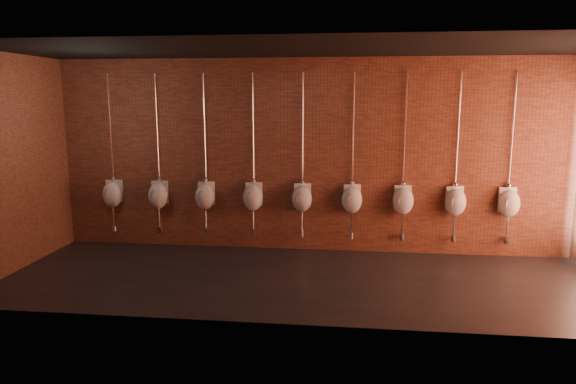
# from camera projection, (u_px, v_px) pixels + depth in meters

# --- Properties ---
(ground) EXTENTS (8.50, 8.50, 0.00)m
(ground) POSITION_uv_depth(u_px,v_px,m) (300.00, 279.00, 7.33)
(ground) COLOR black
(ground) RESTS_ON ground
(room_shell) EXTENTS (8.54, 3.04, 3.22)m
(room_shell) POSITION_uv_depth(u_px,v_px,m) (300.00, 138.00, 6.97)
(room_shell) COLOR black
(room_shell) RESTS_ON ground
(urinal_0) EXTENTS (0.39, 0.36, 2.71)m
(urinal_0) POSITION_uv_depth(u_px,v_px,m) (112.00, 194.00, 8.90)
(urinal_0) COLOR white
(urinal_0) RESTS_ON ground
(urinal_1) EXTENTS (0.39, 0.36, 2.71)m
(urinal_1) POSITION_uv_depth(u_px,v_px,m) (158.00, 195.00, 8.81)
(urinal_1) COLOR white
(urinal_1) RESTS_ON ground
(urinal_2) EXTENTS (0.39, 0.36, 2.71)m
(urinal_2) POSITION_uv_depth(u_px,v_px,m) (205.00, 196.00, 8.72)
(urinal_2) COLOR white
(urinal_2) RESTS_ON ground
(urinal_3) EXTENTS (0.39, 0.36, 2.71)m
(urinal_3) POSITION_uv_depth(u_px,v_px,m) (253.00, 197.00, 8.62)
(urinal_3) COLOR white
(urinal_3) RESTS_ON ground
(urinal_4) EXTENTS (0.39, 0.36, 2.71)m
(urinal_4) POSITION_uv_depth(u_px,v_px,m) (302.00, 198.00, 8.53)
(urinal_4) COLOR white
(urinal_4) RESTS_ON ground
(urinal_5) EXTENTS (0.39, 0.36, 2.71)m
(urinal_5) POSITION_uv_depth(u_px,v_px,m) (352.00, 199.00, 8.43)
(urinal_5) COLOR white
(urinal_5) RESTS_ON ground
(urinal_6) EXTENTS (0.39, 0.36, 2.71)m
(urinal_6) POSITION_uv_depth(u_px,v_px,m) (403.00, 200.00, 8.34)
(urinal_6) COLOR white
(urinal_6) RESTS_ON ground
(urinal_7) EXTENTS (0.39, 0.36, 2.71)m
(urinal_7) POSITION_uv_depth(u_px,v_px,m) (455.00, 201.00, 8.25)
(urinal_7) COLOR white
(urinal_7) RESTS_ON ground
(urinal_8) EXTENTS (0.39, 0.36, 2.71)m
(urinal_8) POSITION_uv_depth(u_px,v_px,m) (509.00, 202.00, 8.15)
(urinal_8) COLOR white
(urinal_8) RESTS_ON ground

